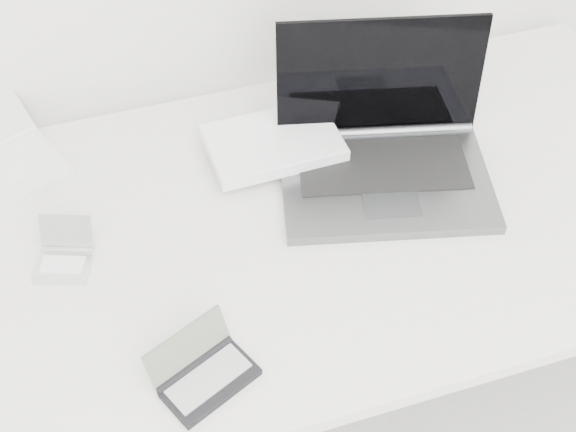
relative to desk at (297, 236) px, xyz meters
name	(u,v)px	position (x,y,z in m)	size (l,w,h in m)	color
desk	(297,236)	(0.00, 0.00, 0.00)	(1.60, 0.80, 0.73)	white
laptop_large	(355,149)	(0.15, 0.10, 0.09)	(0.54, 0.41, 0.27)	#5B5E60
pda_silver	(65,257)	(-0.42, 0.02, 0.06)	(0.12, 0.13, 0.07)	silver
palmtop_charcoal	(204,373)	(-0.24, -0.27, 0.06)	(0.18, 0.16, 0.08)	black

